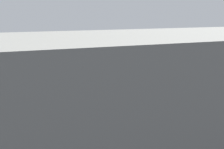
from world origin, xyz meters
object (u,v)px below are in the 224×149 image
at_px(parked_sedan, 211,65).
at_px(fire_hydrant, 82,92).
at_px(moving_hatchback, 134,67).
at_px(sign_post, 96,84).
at_px(pedestrian, 66,85).

distance_m(parked_sedan, fire_hydrant, 12.30).
height_order(moving_hatchback, sign_post, sign_post).
bearing_deg(moving_hatchback, sign_post, 45.33).
bearing_deg(pedestrian, parked_sedan, -174.50).
height_order(fire_hydrant, sign_post, sign_post).
distance_m(parked_sedan, pedestrian, 13.31).
relative_size(fire_hydrant, pedestrian, 0.50).
bearing_deg(sign_post, pedestrian, -45.39).
height_order(pedestrian, sign_post, sign_post).
xyz_separation_m(parked_sedan, pedestrian, (13.25, 1.27, -0.04)).
bearing_deg(moving_hatchback, parked_sedan, 171.15).
distance_m(parked_sedan, sign_post, 11.88).
xyz_separation_m(moving_hatchback, fire_hydrant, (4.92, 2.61, -0.63)).
bearing_deg(pedestrian, sign_post, 134.61).
bearing_deg(moving_hatchback, fire_hydrant, 27.98).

